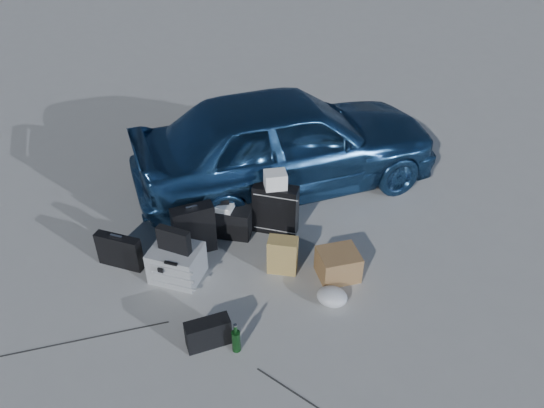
# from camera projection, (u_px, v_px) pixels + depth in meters

# --- Properties ---
(ground) EXTENTS (60.00, 60.00, 0.00)m
(ground) POSITION_uv_depth(u_px,v_px,m) (238.00, 307.00, 5.35)
(ground) COLOR #9D9E99
(ground) RESTS_ON ground
(car) EXTENTS (4.22, 2.93, 1.33)m
(car) POSITION_uv_depth(u_px,v_px,m) (287.00, 141.00, 6.77)
(car) COLOR #285385
(car) RESTS_ON ground
(pelican_case) EXTENTS (0.61, 0.54, 0.37)m
(pelican_case) POSITION_uv_depth(u_px,v_px,m) (177.00, 263.00, 5.60)
(pelican_case) COLOR gray
(pelican_case) RESTS_ON ground
(laptop_bag) EXTENTS (0.37, 0.21, 0.27)m
(laptop_bag) POSITION_uv_depth(u_px,v_px,m) (174.00, 240.00, 5.40)
(laptop_bag) COLOR black
(laptop_bag) RESTS_ON pelican_case
(briefcase) EXTENTS (0.52, 0.25, 0.40)m
(briefcase) POSITION_uv_depth(u_px,v_px,m) (119.00, 251.00, 5.73)
(briefcase) COLOR black
(briefcase) RESTS_ON ground
(suitcase_left) EXTENTS (0.49, 0.35, 0.60)m
(suitcase_left) POSITION_uv_depth(u_px,v_px,m) (194.00, 230.00, 5.87)
(suitcase_left) COLOR black
(suitcase_left) RESTS_ON ground
(suitcase_right) EXTENTS (0.55, 0.30, 0.62)m
(suitcase_right) POSITION_uv_depth(u_px,v_px,m) (276.00, 209.00, 6.17)
(suitcase_right) COLOR black
(suitcase_right) RESTS_ON ground
(white_carton) EXTENTS (0.28, 0.24, 0.20)m
(white_carton) POSITION_uv_depth(u_px,v_px,m) (275.00, 180.00, 5.93)
(white_carton) COLOR white
(white_carton) RESTS_ON suitcase_right
(duffel_bag) EXTENTS (0.76, 0.41, 0.36)m
(duffel_bag) POSITION_uv_depth(u_px,v_px,m) (221.00, 219.00, 6.23)
(duffel_bag) COLOR black
(duffel_bag) RESTS_ON ground
(flat_box_white) EXTENTS (0.44, 0.36, 0.07)m
(flat_box_white) POSITION_uv_depth(u_px,v_px,m) (218.00, 203.00, 6.12)
(flat_box_white) COLOR white
(flat_box_white) RESTS_ON duffel_bag
(flat_box_black) EXTENTS (0.30, 0.24, 0.06)m
(flat_box_black) POSITION_uv_depth(u_px,v_px,m) (217.00, 199.00, 6.08)
(flat_box_black) COLOR black
(flat_box_black) RESTS_ON flat_box_white
(kraft_bag) EXTENTS (0.33, 0.23, 0.42)m
(kraft_bag) POSITION_uv_depth(u_px,v_px,m) (283.00, 255.00, 5.67)
(kraft_bag) COLOR #A88A49
(kraft_bag) RESTS_ON ground
(cardboard_box) EXTENTS (0.50, 0.47, 0.31)m
(cardboard_box) POSITION_uv_depth(u_px,v_px,m) (338.00, 264.00, 5.63)
(cardboard_box) COLOR brown
(cardboard_box) RESTS_ON ground
(plastic_bag) EXTENTS (0.38, 0.36, 0.17)m
(plastic_bag) POSITION_uv_depth(u_px,v_px,m) (332.00, 297.00, 5.34)
(plastic_bag) COLOR silver
(plastic_bag) RESTS_ON ground
(messenger_bag) EXTENTS (0.44, 0.31, 0.29)m
(messenger_bag) POSITION_uv_depth(u_px,v_px,m) (208.00, 333.00, 4.88)
(messenger_bag) COLOR black
(messenger_bag) RESTS_ON ground
(green_bottle) EXTENTS (0.10, 0.10, 0.33)m
(green_bottle) POSITION_uv_depth(u_px,v_px,m) (236.00, 338.00, 4.82)
(green_bottle) COLOR black
(green_bottle) RESTS_ON ground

